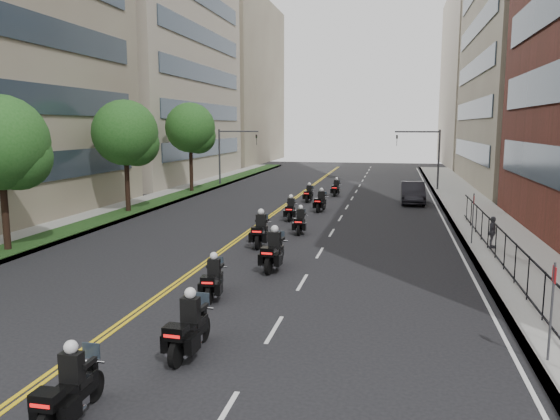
# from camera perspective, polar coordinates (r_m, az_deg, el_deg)

# --- Properties ---
(ground) EXTENTS (160.00, 160.00, 0.00)m
(ground) POSITION_cam_1_polar(r_m,az_deg,el_deg) (13.28, -20.05, -18.29)
(ground) COLOR black
(ground) RESTS_ON ground
(sidewalk_right) EXTENTS (4.00, 90.00, 0.15)m
(sidewalk_right) POSITION_cam_1_polar(r_m,az_deg,el_deg) (35.86, 20.46, -1.17)
(sidewalk_right) COLOR gray
(sidewalk_right) RESTS_ON ground
(sidewalk_left) EXTENTS (4.00, 90.00, 0.15)m
(sidewalk_left) POSITION_cam_1_polar(r_m,az_deg,el_deg) (39.97, -15.91, 0.02)
(sidewalk_left) COLOR gray
(sidewalk_left) RESTS_ON ground
(grass_strip) EXTENTS (2.00, 90.00, 0.04)m
(grass_strip) POSITION_cam_1_polar(r_m,az_deg,el_deg) (39.59, -14.89, 0.12)
(grass_strip) COLOR #133413
(grass_strip) RESTS_ON sidewalk_left
(building_right_tan) EXTENTS (15.11, 28.00, 30.00)m
(building_right_tan) POSITION_cam_1_polar(r_m,az_deg,el_deg) (60.54, 27.17, 16.46)
(building_right_tan) COLOR #7F715D
(building_right_tan) RESTS_ON ground
(building_right_far) EXTENTS (15.00, 28.00, 26.00)m
(building_right_far) POSITION_cam_1_polar(r_m,az_deg,el_deg) (89.50, 21.97, 12.69)
(building_right_far) COLOR #AEA58C
(building_right_far) RESTS_ON ground
(building_left_mid) EXTENTS (16.11, 28.00, 34.00)m
(building_left_mid) POSITION_cam_1_polar(r_m,az_deg,el_deg) (65.51, -14.92, 18.23)
(building_left_mid) COLOR #AEA58C
(building_left_mid) RESTS_ON ground
(building_left_far) EXTENTS (16.00, 28.00, 26.00)m
(building_left_far) POSITION_cam_1_polar(r_m,az_deg,el_deg) (92.72, -6.30, 13.10)
(building_left_far) COLOR #7F715D
(building_left_far) RESTS_ON ground
(iron_fence) EXTENTS (0.05, 28.00, 1.50)m
(iron_fence) POSITION_cam_1_polar(r_m,az_deg,el_deg) (22.96, 22.88, -4.55)
(iron_fence) COLOR black
(iron_fence) RESTS_ON sidewalk_right
(street_trees) EXTENTS (4.40, 38.40, 7.98)m
(street_trees) POSITION_cam_1_polar(r_m,az_deg,el_deg) (33.52, -19.91, 6.90)
(street_trees) COLOR black
(street_trees) RESTS_ON ground
(traffic_signal_right) EXTENTS (4.09, 0.20, 5.60)m
(traffic_signal_right) POSITION_cam_1_polar(r_m,az_deg,el_deg) (52.09, 15.22, 6.02)
(traffic_signal_right) COLOR #3F3F44
(traffic_signal_right) RESTS_ON ground
(traffic_signal_left) EXTENTS (4.09, 0.20, 5.60)m
(traffic_signal_left) POSITION_cam_1_polar(r_m,az_deg,el_deg) (54.41, -5.38, 6.39)
(traffic_signal_left) COLOR #3F3F44
(traffic_signal_left) RESTS_ON ground
(motorcycle_0) EXTENTS (0.52, 2.28, 1.68)m
(motorcycle_0) POSITION_cam_1_polar(r_m,az_deg,el_deg) (12.26, -21.15, -17.25)
(motorcycle_0) COLOR black
(motorcycle_0) RESTS_ON ground
(motorcycle_1) EXTENTS (0.58, 2.42, 1.79)m
(motorcycle_1) POSITION_cam_1_polar(r_m,az_deg,el_deg) (14.67, -9.52, -12.18)
(motorcycle_1) COLOR black
(motorcycle_1) RESTS_ON ground
(motorcycle_2) EXTENTS (0.61, 2.18, 1.61)m
(motorcycle_2) POSITION_cam_1_polar(r_m,az_deg,el_deg) (19.16, -6.98, -7.31)
(motorcycle_2) COLOR black
(motorcycle_2) RESTS_ON ground
(motorcycle_3) EXTENTS (0.62, 2.52, 1.86)m
(motorcycle_3) POSITION_cam_1_polar(r_m,az_deg,el_deg) (22.66, -0.66, -4.46)
(motorcycle_3) COLOR black
(motorcycle_3) RESTS_ON ground
(motorcycle_4) EXTENTS (0.63, 2.54, 1.87)m
(motorcycle_4) POSITION_cam_1_polar(r_m,az_deg,el_deg) (27.07, -2.05, -2.27)
(motorcycle_4) COLOR black
(motorcycle_4) RESTS_ON ground
(motorcycle_5) EXTENTS (0.51, 2.16, 1.59)m
(motorcycle_5) POSITION_cam_1_polar(r_m,az_deg,el_deg) (30.30, 2.13, -1.29)
(motorcycle_5) COLOR black
(motorcycle_5) RESTS_ON ground
(motorcycle_6) EXTENTS (0.57, 2.21, 1.63)m
(motorcycle_6) POSITION_cam_1_polar(r_m,az_deg,el_deg) (34.58, 1.12, -0.01)
(motorcycle_6) COLOR black
(motorcycle_6) RESTS_ON ground
(motorcycle_7) EXTENTS (0.67, 2.24, 1.65)m
(motorcycle_7) POSITION_cam_1_polar(r_m,az_deg,el_deg) (38.22, 4.29, 0.82)
(motorcycle_7) COLOR black
(motorcycle_7) RESTS_ON ground
(motorcycle_8) EXTENTS (0.55, 2.06, 1.52)m
(motorcycle_8) POSITION_cam_1_polar(r_m,az_deg,el_deg) (43.00, 3.04, 1.65)
(motorcycle_8) COLOR black
(motorcycle_8) RESTS_ON ground
(motorcycle_9) EXTENTS (0.56, 2.16, 1.60)m
(motorcycle_9) POSITION_cam_1_polar(r_m,az_deg,el_deg) (46.82, 5.89, 2.24)
(motorcycle_9) COLOR black
(motorcycle_9) RESTS_ON ground
(parked_sedan) EXTENTS (1.78, 5.00, 1.64)m
(parked_sedan) POSITION_cam_1_polar(r_m,az_deg,el_deg) (43.38, 13.71, 1.77)
(parked_sedan) COLOR black
(parked_sedan) RESTS_ON ground
(pedestrian_c) EXTENTS (0.52, 0.94, 1.52)m
(pedestrian_c) POSITION_cam_1_polar(r_m,az_deg,el_deg) (27.92, 21.31, -2.17)
(pedestrian_c) COLOR #43434B
(pedestrian_c) RESTS_ON sidewalk_right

